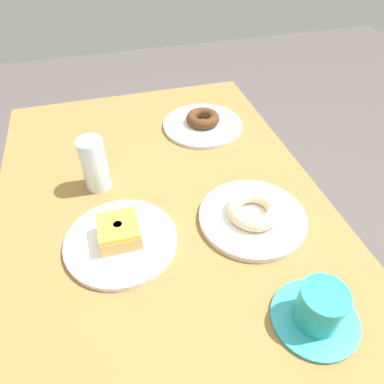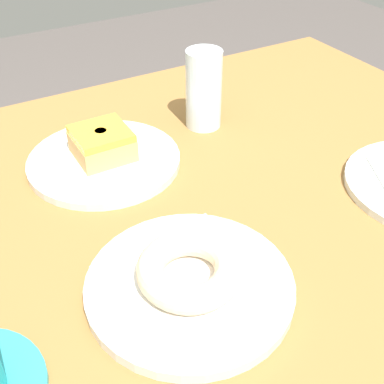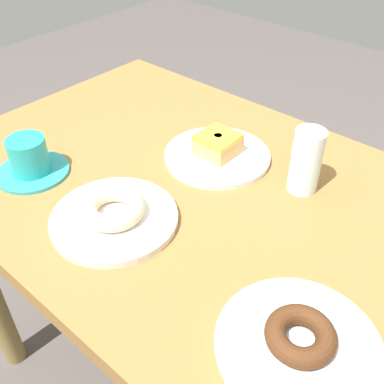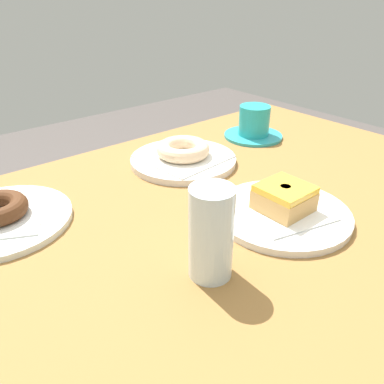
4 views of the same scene
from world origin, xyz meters
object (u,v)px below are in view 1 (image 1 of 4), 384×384
Objects in this scene: plate_chocolate_ring at (203,125)px; coffee_cup at (319,309)px; donut_glazed_square at (119,231)px; water_glass at (94,164)px; plate_sugar_ring at (252,218)px; plate_glazed_square at (121,241)px; donut_chocolate_ring at (203,118)px; donut_sugar_ring at (254,209)px.

coffee_cup reaches higher than plate_chocolate_ring.
plate_chocolate_ring is at bearing 0.69° from coffee_cup.
donut_glazed_square is 0.61× the size of water_glass.
plate_sugar_ring is 1.78× the size of water_glass.
plate_glazed_square is 0.40m from coffee_cup.
donut_sugar_ring reaches higher than donut_chocolate_ring.
plate_chocolate_ring is at bearing 0.00° from donut_chocolate_ring.
plate_glazed_square is 0.48m from plate_chocolate_ring.
water_glass is 0.56m from coffee_cup.
plate_sugar_ring is at bearing -123.23° from water_glass.
coffee_cup is (-0.26, -0.30, -0.00)m from donut_glazed_square.
plate_sugar_ring is at bearing -92.53° from plate_glazed_square.
donut_sugar_ring reaches higher than plate_sugar_ring.
plate_chocolate_ring is 0.38m from water_glass.
water_glass is (0.19, 0.03, 0.03)m from donut_glazed_square.
plate_chocolate_ring is 1.00× the size of plate_sugar_ring.
plate_glazed_square is 0.29m from donut_sugar_ring.
donut_glazed_square is at bearing 0.00° from plate_glazed_square.
plate_glazed_square is 1.54× the size of coffee_cup.
donut_sugar_ring is at bearing 179.30° from donut_chocolate_ring.
water_glass is (0.21, 0.32, 0.06)m from plate_sugar_ring.
coffee_cup is at bearing -179.31° from donut_chocolate_ring.
water_glass reaches higher than donut_glazed_square.
coffee_cup is at bearing -179.31° from plate_chocolate_ring.
donut_chocolate_ring is 0.75× the size of water_glass.
donut_sugar_ring is at bearing -123.23° from water_glass.
plate_sugar_ring is 1.56× the size of coffee_cup.
donut_glazed_square is (0.00, 0.00, 0.03)m from plate_glazed_square.
plate_chocolate_ring is (0.38, -0.29, -0.00)m from plate_glazed_square.
water_glass reaches higher than plate_chocolate_ring.
plate_chocolate_ring is 1.77× the size of water_glass.
donut_sugar_ring is 0.89× the size of water_glass.
donut_chocolate_ring is 0.64m from coffee_cup.
plate_sugar_ring reaches higher than plate_chocolate_ring.
water_glass reaches higher than plate_glazed_square.
plate_sugar_ring is at bearing -90.00° from donut_sugar_ring.
donut_sugar_ring is 0.25m from coffee_cup.
donut_chocolate_ring is at bearing -0.70° from plate_sugar_ring.
donut_glazed_square is at bearing 87.47° from plate_sugar_ring.
plate_sugar_ring is 0.38m from water_glass.
coffee_cup reaches higher than donut_glazed_square.
plate_chocolate_ring is 0.02m from donut_chocolate_ring.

